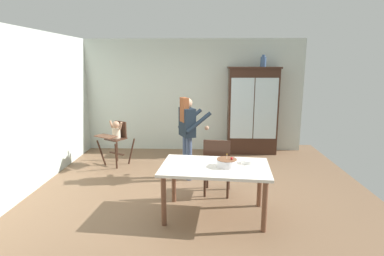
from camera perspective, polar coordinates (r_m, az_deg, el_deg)
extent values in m
plane|color=brown|center=(5.40, -0.93, -11.47)|extent=(6.24, 6.24, 0.00)
cube|color=beige|center=(7.62, 0.09, 5.97)|extent=(5.32, 0.06, 2.70)
cube|color=beige|center=(5.79, -27.98, 2.64)|extent=(0.06, 5.32, 2.70)
cube|color=#382116|center=(7.50, 11.01, 2.97)|extent=(1.14, 0.42, 2.01)
cube|color=#382116|center=(7.41, 11.33, 10.81)|extent=(1.20, 0.48, 0.04)
cube|color=silver|center=(7.23, 9.18, 3.52)|extent=(0.52, 0.01, 1.41)
cube|color=silver|center=(7.32, 13.40, 3.45)|extent=(0.52, 0.01, 1.41)
cube|color=#382116|center=(7.48, 11.05, 3.73)|extent=(1.06, 0.36, 0.02)
cylinder|color=#3D567F|center=(7.44, 12.96, 11.75)|extent=(0.13, 0.13, 0.22)
cylinder|color=#3D567F|center=(7.44, 13.01, 12.79)|extent=(0.07, 0.07, 0.05)
cylinder|color=#382116|center=(6.82, -16.31, -4.43)|extent=(0.18, 0.08, 0.56)
cylinder|color=#382116|center=(6.50, -13.76, -5.08)|extent=(0.08, 0.18, 0.56)
cylinder|color=#382116|center=(7.10, -13.62, -3.63)|extent=(0.08, 0.18, 0.56)
cylinder|color=#382116|center=(6.79, -11.06, -4.22)|extent=(0.18, 0.08, 0.56)
cube|color=#382116|center=(6.81, -13.68, -4.55)|extent=(0.38, 0.25, 0.02)
cube|color=#382116|center=(6.72, -13.81, -1.93)|extent=(0.47, 0.47, 0.02)
cube|color=#382116|center=(6.79, -12.94, -0.18)|extent=(0.28, 0.18, 0.34)
cube|color=brown|center=(6.52, -15.58, -1.48)|extent=(0.50, 0.43, 0.02)
cylinder|color=beige|center=(6.71, -13.74, -0.88)|extent=(0.17, 0.17, 0.22)
sphere|color=tan|center=(6.67, -13.81, 0.60)|extent=(0.15, 0.15, 0.15)
cylinder|color=tan|center=(6.78, -14.62, 0.67)|extent=(0.11, 0.09, 0.17)
cylinder|color=tan|center=(6.58, -12.97, 0.41)|extent=(0.11, 0.09, 0.17)
cylinder|color=#3D4C6B|center=(5.74, -0.55, -5.65)|extent=(0.11, 0.11, 0.82)
cylinder|color=#3D4C6B|center=(5.89, -1.18, -5.19)|extent=(0.11, 0.11, 0.82)
cube|color=#19232D|center=(5.65, -0.89, 1.08)|extent=(0.33, 0.41, 0.52)
cube|color=white|center=(5.69, 0.08, 1.16)|extent=(0.03, 0.06, 0.49)
sphere|color=tan|center=(5.60, -0.90, 4.60)|extent=(0.19, 0.19, 0.19)
cube|color=brown|center=(5.59, -1.42, 3.35)|extent=(0.18, 0.22, 0.44)
cylinder|color=#19232D|center=(5.52, 1.24, 1.00)|extent=(0.47, 0.27, 0.37)
sphere|color=tan|center=(5.61, 2.73, 0.02)|extent=(0.08, 0.08, 0.08)
cylinder|color=#19232D|center=(5.89, -0.37, 1.69)|extent=(0.47, 0.27, 0.37)
sphere|color=tan|center=(5.97, 1.05, 0.76)|extent=(0.08, 0.08, 0.08)
cube|color=silver|center=(4.36, 4.26, -7.19)|extent=(1.57, 1.04, 0.04)
cylinder|color=brown|center=(4.24, -5.23, -13.16)|extent=(0.07, 0.07, 0.70)
cylinder|color=brown|center=(4.18, 13.18, -13.85)|extent=(0.07, 0.07, 0.70)
cylinder|color=brown|center=(4.90, -3.36, -9.57)|extent=(0.07, 0.07, 0.70)
cylinder|color=brown|center=(4.85, 12.32, -10.09)|extent=(0.07, 0.07, 0.70)
cylinder|color=white|center=(4.33, 6.39, -6.39)|extent=(0.28, 0.28, 0.10)
cylinder|color=brown|center=(4.31, 6.41, -5.71)|extent=(0.27, 0.27, 0.01)
cylinder|color=#F2E5CC|center=(4.30, 6.42, -5.28)|extent=(0.01, 0.01, 0.06)
cone|color=yellow|center=(4.29, 6.43, -4.75)|extent=(0.02, 0.02, 0.02)
sphere|color=red|center=(4.28, 7.30, -5.57)|extent=(0.04, 0.04, 0.04)
cylinder|color=silver|center=(4.51, 10.11, -6.07)|extent=(0.18, 0.18, 0.05)
cylinder|color=#382116|center=(5.42, 6.78, -8.90)|extent=(0.04, 0.04, 0.45)
cylinder|color=#382116|center=(5.45, 2.85, -8.72)|extent=(0.04, 0.04, 0.45)
cylinder|color=#382116|center=(5.08, 6.58, -10.37)|extent=(0.04, 0.04, 0.45)
cylinder|color=#382116|center=(5.11, 2.36, -10.17)|extent=(0.04, 0.04, 0.45)
cube|color=brown|center=(5.18, 4.69, -7.05)|extent=(0.49, 0.49, 0.03)
cube|color=#382116|center=(4.91, 4.54, -4.99)|extent=(0.42, 0.09, 0.48)
cylinder|color=#382116|center=(4.90, 6.76, -5.08)|extent=(0.03, 0.03, 0.48)
cylinder|color=#382116|center=(4.93, 2.33, -4.90)|extent=(0.03, 0.03, 0.48)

